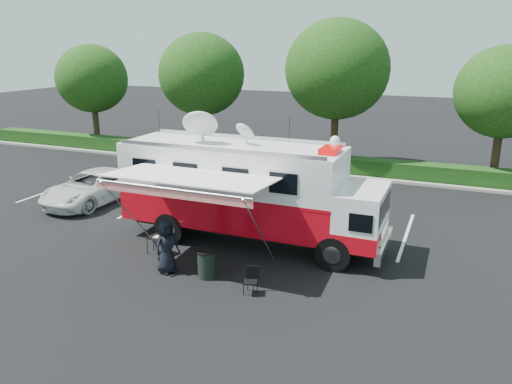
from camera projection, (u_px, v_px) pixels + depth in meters
ground_plane at (251, 242)px, 19.39m from camera, size 120.00×120.00×0.00m
back_border at (355, 87)px, 28.96m from camera, size 60.00×6.14×8.87m
stall_lines at (267, 217)px, 22.22m from camera, size 24.12×5.50×0.01m
command_truck at (249, 191)px, 18.82m from camera, size 10.11×2.78×4.86m
awning at (189, 180)px, 16.29m from camera, size 5.52×2.84×3.33m
white_suv at (95, 202)px, 24.30m from camera, size 2.82×5.58×1.51m
person at (168, 272)px, 16.87m from camera, size 0.89×1.05×1.83m
folding_table at (157, 239)px, 18.16m from camera, size 0.88×0.74×0.65m
folding_chair at (252, 278)px, 15.34m from camera, size 0.52×0.55×0.85m
trash_bin at (207, 264)px, 16.37m from camera, size 0.64×0.64×0.95m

